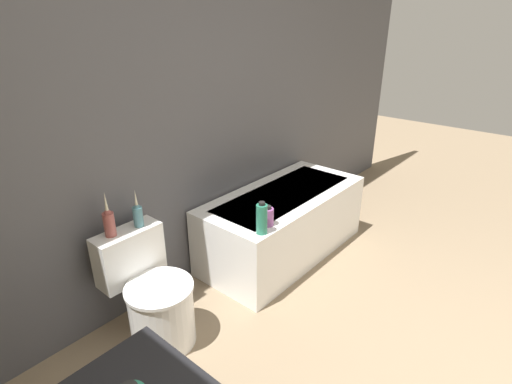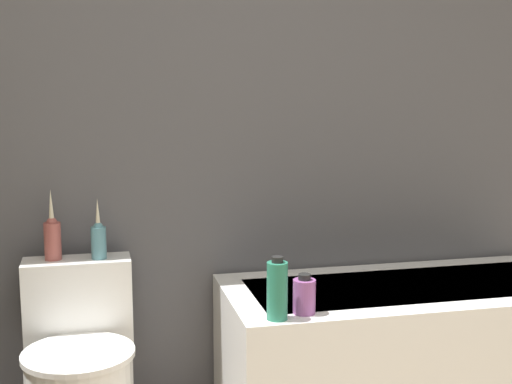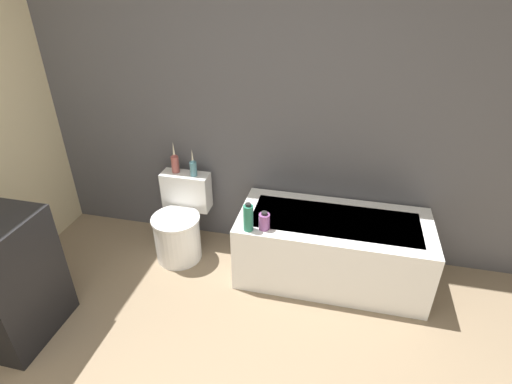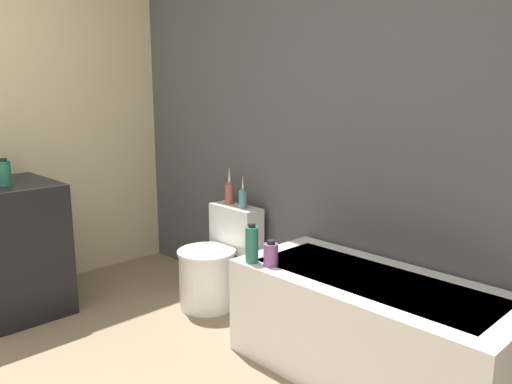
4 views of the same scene
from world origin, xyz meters
name	(u,v)px [view 4 (image 4 of 4)]	position (x,y,z in m)	size (l,w,h in m)	color
wall_back_tiled	(303,116)	(0.00, 2.23, 1.30)	(6.40, 0.06, 2.60)	#4C4C51
bathtub	(370,328)	(0.80, 1.85, 0.27)	(1.43, 0.65, 0.54)	white
toilet	(215,264)	(-0.46, 1.87, 0.28)	(0.40, 0.55, 0.66)	white
vanity_counter	(10,248)	(-1.31, 0.83, 0.44)	(0.69, 0.57, 0.87)	black
soap_bottle_glass	(5,173)	(-1.21, 0.81, 0.95)	(0.08, 0.08, 0.17)	#267259
vase_gold	(229,191)	(-0.54, 2.08, 0.75)	(0.06, 0.06, 0.27)	#994C47
vase_silver	(243,197)	(-0.37, 2.05, 0.74)	(0.06, 0.06, 0.23)	teal
shampoo_bottle_tall	(252,244)	(0.21, 1.59, 0.64)	(0.07, 0.07, 0.22)	#267259
shampoo_bottle_short	(271,254)	(0.31, 1.62, 0.60)	(0.08, 0.08, 0.14)	#8C4C8C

